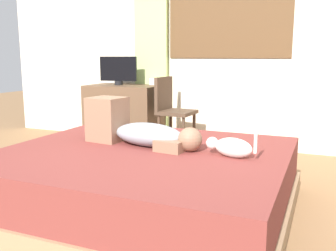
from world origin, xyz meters
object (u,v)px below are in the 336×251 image
(bed, at_px, (144,180))
(person_lying, at_px, (138,129))
(desk, at_px, (125,115))
(cat, at_px, (231,147))
(tv_monitor, at_px, (118,70))
(cup, at_px, (152,81))
(chair_by_desk, at_px, (171,108))

(bed, distance_m, person_lying, 0.39)
(bed, height_order, desk, desk)
(bed, xyz_separation_m, desk, (-1.16, 1.79, 0.15))
(cat, bearing_deg, tv_monitor, 136.74)
(bed, bearing_deg, person_lying, 130.89)
(person_lying, relative_size, desk, 1.05)
(desk, relative_size, tv_monitor, 1.87)
(bed, bearing_deg, cup, 113.46)
(tv_monitor, relative_size, cup, 5.73)
(person_lying, xyz_separation_m, cat, (0.73, -0.09, -0.05))
(person_lying, height_order, tv_monitor, tv_monitor)
(cat, height_order, chair_by_desk, chair_by_desk)
(bed, distance_m, desk, 2.14)
(bed, height_order, cat, cat)
(tv_monitor, distance_m, chair_by_desk, 0.88)
(person_lying, bearing_deg, tv_monitor, 124.02)
(desk, bearing_deg, bed, -57.14)
(bed, height_order, cup, cup)
(cat, bearing_deg, cup, 127.29)
(desk, distance_m, cup, 0.54)
(bed, relative_size, person_lying, 2.14)
(bed, distance_m, tv_monitor, 2.29)
(person_lying, relative_size, cat, 2.67)
(person_lying, height_order, cat, person_lying)
(person_lying, distance_m, cat, 0.74)
(bed, xyz_separation_m, cup, (-0.86, 1.99, 0.57))
(cat, bearing_deg, desk, 135.48)
(person_lying, bearing_deg, desk, 122.09)
(person_lying, relative_size, chair_by_desk, 1.10)
(person_lying, distance_m, chair_by_desk, 1.56)
(chair_by_desk, bearing_deg, tv_monitor, 170.31)
(person_lying, distance_m, cup, 2.00)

